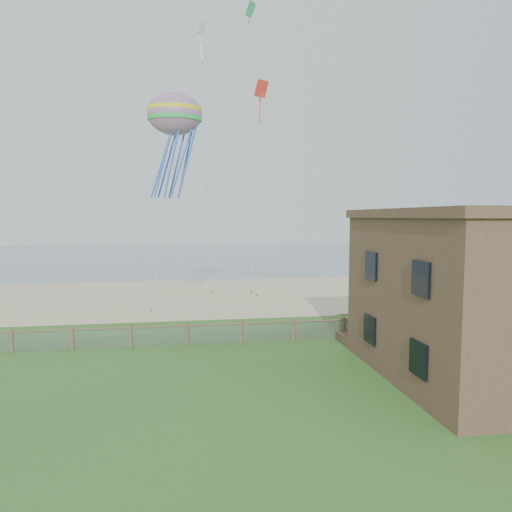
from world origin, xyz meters
name	(u,v)px	position (x,y,z in m)	size (l,w,h in m)	color
ground	(258,381)	(0.00, 0.00, 0.00)	(160.00, 160.00, 0.00)	#306322
sand_beach	(219,295)	(0.00, 22.00, 0.00)	(72.00, 20.00, 0.02)	#C4B98D
ocean	(201,255)	(0.00, 66.00, 0.00)	(160.00, 68.00, 0.02)	slate
chainlink_fence	(241,333)	(0.00, 6.00, 0.55)	(36.20, 0.20, 1.25)	brown
motel_deck	(464,334)	(13.00, 5.00, 0.25)	(15.00, 2.00, 0.50)	brown
picnic_table	(371,336)	(7.17, 4.82, 0.40)	(1.88, 1.42, 0.79)	brown
octopus_kite	(175,143)	(-3.59, 12.35, 11.92)	(3.57, 2.52, 7.36)	orange
kite_white	(201,38)	(-1.57, 18.40, 21.06)	(0.97, 0.70, 2.34)	white
kite_red	(261,98)	(2.93, 16.59, 16.16)	(1.26, 0.70, 2.67)	red
kite_green	(250,18)	(2.36, 18.48, 22.83)	(1.14, 0.70, 2.45)	#32BF70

